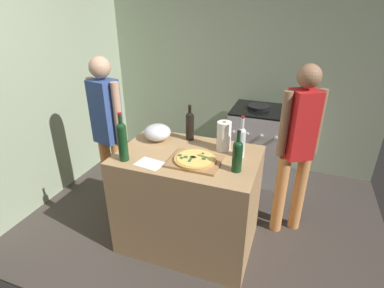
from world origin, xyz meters
TOP-DOWN VIEW (x-y plane):
  - ground_plane at (0.00, 1.21)m, footprint 3.84×3.03m
  - kitchen_wall_rear at (0.00, 2.48)m, footprint 3.84×0.10m
  - kitchen_wall_left at (-1.67, 1.21)m, footprint 0.10×3.03m
  - counter at (0.11, 0.66)m, footprint 1.17×0.77m
  - cutting_board at (0.21, 0.55)m, footprint 0.40×0.32m
  - pizza at (0.21, 0.55)m, footprint 0.33×0.33m
  - mixing_bowl at (-0.25, 0.83)m, footprint 0.24×0.24m
  - paper_towel_roll at (0.36, 0.85)m, footprint 0.12×0.12m
  - wine_bottle_dark at (0.02, 0.94)m, footprint 0.07×0.07m
  - wine_bottle_green at (0.55, 0.53)m, footprint 0.07×0.07m
  - wine_bottle_clear at (0.52, 0.77)m, footprint 0.07×0.07m
  - wine_bottle_amber at (-0.33, 0.40)m, footprint 0.08×0.08m
  - recipe_sheet at (-0.11, 0.41)m, footprint 0.23×0.18m
  - stove at (0.49, 2.08)m, footprint 0.64×0.63m
  - person_in_stripes at (-0.81, 0.87)m, footprint 0.39×0.25m
  - person_in_red at (0.96, 1.16)m, footprint 0.34×0.28m

SIDE VIEW (x-z plane):
  - ground_plane at x=0.00m, z-range -0.02..0.00m
  - stove at x=0.49m, z-range -0.02..0.93m
  - counter at x=0.11m, z-range 0.00..0.92m
  - recipe_sheet at x=-0.11m, z-range 0.92..0.92m
  - cutting_board at x=0.21m, z-range 0.92..0.94m
  - person_in_red at x=0.96m, z-range 0.12..1.75m
  - person_in_stripes at x=-0.81m, z-range 0.13..1.76m
  - pizza at x=0.21m, z-range 0.94..0.97m
  - mixing_bowl at x=-0.25m, z-range 0.92..1.07m
  - paper_towel_roll at x=0.36m, z-range 0.92..1.17m
  - wine_bottle_green at x=0.55m, z-range 0.90..1.22m
  - wine_bottle_clear at x=0.52m, z-range 0.89..1.24m
  - wine_bottle_dark at x=0.02m, z-range 0.90..1.23m
  - wine_bottle_amber at x=-0.33m, z-range 0.90..1.30m
  - kitchen_wall_rear at x=0.00m, z-range 0.00..2.60m
  - kitchen_wall_left at x=-1.67m, z-range 0.00..2.60m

